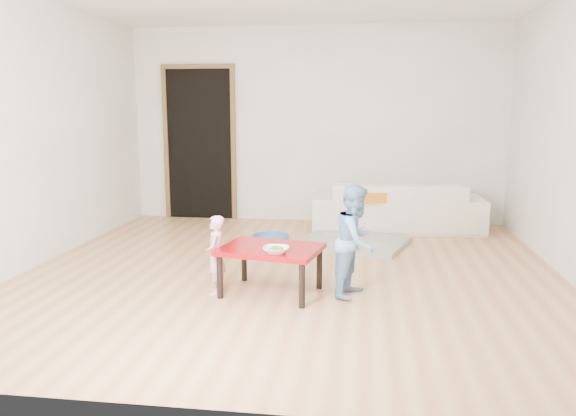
% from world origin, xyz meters
% --- Properties ---
extents(floor, '(5.00, 5.00, 0.01)m').
position_xyz_m(floor, '(0.00, 0.00, 0.00)').
color(floor, '#B3784C').
rests_on(floor, ground).
extents(back_wall, '(5.00, 0.02, 2.60)m').
position_xyz_m(back_wall, '(0.00, 2.50, 1.30)').
color(back_wall, white).
rests_on(back_wall, floor).
extents(left_wall, '(0.02, 5.00, 2.60)m').
position_xyz_m(left_wall, '(-2.50, 0.00, 1.30)').
color(left_wall, white).
rests_on(left_wall, floor).
extents(doorway, '(1.02, 0.08, 2.11)m').
position_xyz_m(doorway, '(-1.60, 2.48, 1.02)').
color(doorway, brown).
rests_on(doorway, back_wall).
extents(sofa, '(2.14, 0.90, 0.62)m').
position_xyz_m(sofa, '(1.08, 2.05, 0.31)').
color(sofa, beige).
rests_on(sofa, floor).
extents(cushion, '(0.56, 0.52, 0.13)m').
position_xyz_m(cushion, '(0.66, 1.78, 0.47)').
color(cushion, orange).
rests_on(cushion, sofa).
extents(red_table, '(0.90, 0.74, 0.40)m').
position_xyz_m(red_table, '(-0.08, -0.64, 0.20)').
color(red_table, maroon).
rests_on(red_table, floor).
extents(bowl, '(0.21, 0.21, 0.05)m').
position_xyz_m(bowl, '(-0.01, -0.83, 0.42)').
color(bowl, white).
rests_on(bowl, red_table).
extents(broccoli, '(0.12, 0.12, 0.06)m').
position_xyz_m(broccoli, '(-0.01, -0.83, 0.43)').
color(broccoli, '#2D5919').
rests_on(broccoli, red_table).
extents(child_pink, '(0.18, 0.26, 0.66)m').
position_xyz_m(child_pink, '(-0.54, -0.71, 0.33)').
color(child_pink, pink).
rests_on(child_pink, floor).
extents(child_blue, '(0.47, 0.54, 0.92)m').
position_xyz_m(child_blue, '(0.61, -0.58, 0.46)').
color(child_blue, '#60A5DF').
rests_on(child_blue, floor).
extents(basin, '(0.41, 0.41, 0.13)m').
position_xyz_m(basin, '(-0.35, 0.95, 0.06)').
color(basin, teal).
rests_on(basin, floor).
extents(blanket, '(1.36, 1.24, 0.06)m').
position_xyz_m(blanket, '(0.56, 1.15, 0.03)').
color(blanket, '#AFA79B').
rests_on(blanket, floor).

